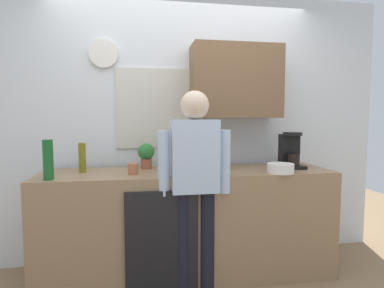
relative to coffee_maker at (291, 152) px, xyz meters
The scene contains 12 objects.
kitchen_counter 1.13m from the coffee_maker, behind, with size 2.50×0.64×0.93m, color #937251.
dishwasher_panel 1.42m from the coffee_maker, 164.76° to the right, with size 0.56×0.02×0.84m, color black.
back_wall_assembly 1.01m from the coffee_maker, 155.58° to the left, with size 4.10×0.42×2.60m.
coffee_maker is the anchor object (origin of this frame).
bottle_olive_oil 1.85m from the coffee_maker, behind, with size 0.06×0.06×0.25m, color olive.
bottle_green_wine 2.05m from the coffee_maker, behind, with size 0.07×0.07×0.30m, color #195923.
bottle_amber_beer 0.64m from the coffee_maker, behind, with size 0.06×0.06×0.23m, color brown.
cup_terracotta_mug 1.43m from the coffee_maker, behind, with size 0.08×0.08×0.09m, color #B26647.
mixing_bowl 0.33m from the coffee_maker, 131.55° to the right, with size 0.22×0.22×0.08m, color white.
potted_plant 1.32m from the coffee_maker, behind, with size 0.15×0.15×0.23m.
dish_soap 0.27m from the coffee_maker, 49.48° to the left, with size 0.06×0.06×0.18m.
person_at_sink 1.00m from the coffee_maker, 162.62° to the right, with size 0.57×0.22×1.60m.
Camera 1 is at (-0.41, -2.34, 1.39)m, focal length 28.95 mm.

